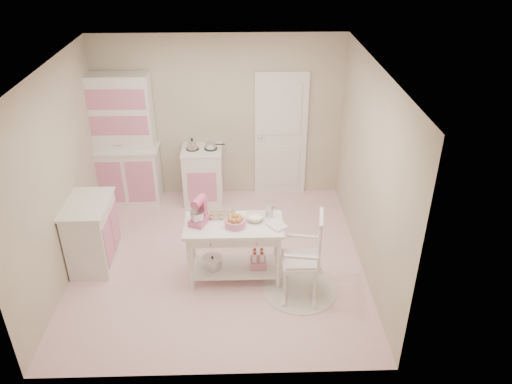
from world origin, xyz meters
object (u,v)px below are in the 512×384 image
base_cabinet (92,233)px  rocking_chair (302,254)px  stove (203,175)px  work_table (234,251)px  hutch (123,141)px  bread_basket (235,223)px  stand_mixer (198,212)px

base_cabinet → rocking_chair: (2.66, -0.65, 0.09)m
stove → work_table: size_ratio=0.77×
hutch → work_table: hutch is taller
base_cabinet → stove: bearing=50.0°
stove → bread_basket: (0.53, -2.00, 0.39)m
base_cabinet → work_table: (1.85, -0.35, -0.06)m
stove → rocking_chair: (1.32, -2.24, 0.09)m
rocking_chair → work_table: (-0.81, 0.30, -0.15)m
stove → rocking_chair: 2.60m
hutch → rocking_chair: (2.52, -2.29, -0.49)m
hutch → stove: hutch is taller
stand_mixer → rocking_chair: bearing=8.4°
base_cabinet → stand_mixer: stand_mixer is taller
stove → rocking_chair: size_ratio=0.84×
stand_mixer → bread_basket: 0.46m
stand_mixer → bread_basket: bearing=13.8°
rocking_chair → bread_basket: (-0.79, 0.25, 0.30)m
hutch → work_table: size_ratio=1.73×
hutch → stove: (1.20, -0.05, -0.58)m
hutch → base_cabinet: size_ratio=2.26×
base_cabinet → work_table: base_cabinet is taller
rocking_chair → base_cabinet: bearing=175.2°
base_cabinet → bread_basket: base_cabinet is taller
bread_basket → stand_mixer: bearing=171.0°
hutch → stand_mixer: hutch is taller
stove → base_cabinet: 2.08m
hutch → work_table: 2.70m
stove → bread_basket: 2.10m
hutch → rocking_chair: bearing=-42.4°
base_cabinet → work_table: size_ratio=0.77×
rocking_chair → stove: bearing=129.3°
stove → base_cabinet: bearing=-130.0°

